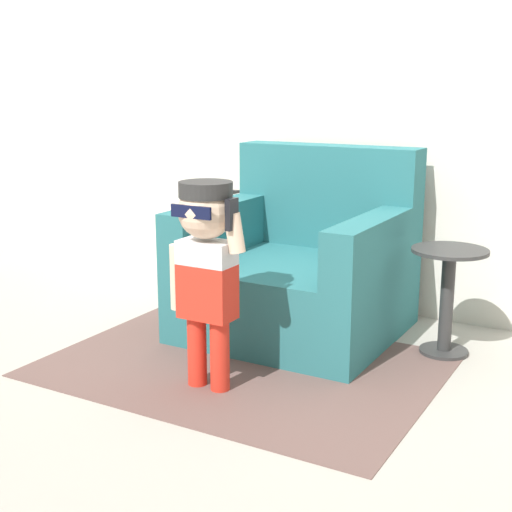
{
  "coord_description": "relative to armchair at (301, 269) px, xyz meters",
  "views": [
    {
      "loc": [
        1.65,
        -3.19,
        1.3
      ],
      "look_at": [
        0.02,
        -0.33,
        0.51
      ],
      "focal_mm": 50.0,
      "sensor_mm": 36.0,
      "label": 1
    }
  ],
  "objects": [
    {
      "name": "armchair",
      "position": [
        0.0,
        0.0,
        0.0
      ],
      "size": [
        1.05,
        1.02,
        0.98
      ],
      "color": "#286B70",
      "rests_on": "ground_plane"
    },
    {
      "name": "ground_plane",
      "position": [
        -0.02,
        -0.16,
        -0.34
      ],
      "size": [
        10.0,
        10.0,
        0.0
      ],
      "primitive_type": "plane",
      "color": "#ADA89E"
    },
    {
      "name": "side_table",
      "position": [
        0.79,
        0.02,
        -0.02
      ],
      "size": [
        0.37,
        0.37,
        0.54
      ],
      "color": "#333333",
      "rests_on": "ground_plane"
    },
    {
      "name": "person_child",
      "position": [
        -0.01,
        -0.91,
        0.27
      ],
      "size": [
        0.38,
        0.28,
        0.92
      ],
      "color": "red",
      "rests_on": "ground_plane"
    },
    {
      "name": "wall_back",
      "position": [
        -0.02,
        0.56,
        0.96
      ],
      "size": [
        10.0,
        0.05,
        2.6
      ],
      "color": "silver",
      "rests_on": "ground_plane"
    },
    {
      "name": "rug",
      "position": [
        -0.0,
        -0.61,
        -0.33
      ],
      "size": [
        1.8,
        1.32,
        0.01
      ],
      "color": "brown",
      "rests_on": "ground_plane"
    }
  ]
}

